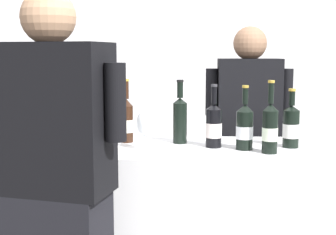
% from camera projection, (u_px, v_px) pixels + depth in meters
% --- Properties ---
extents(wall_back, '(8.00, 0.10, 2.80)m').
position_uv_depth(wall_back, '(179.00, 59.00, 4.97)').
color(wall_back, white).
rests_on(wall_back, ground_plane).
extents(wine_bottle_0, '(0.08, 0.08, 0.33)m').
position_uv_depth(wine_bottle_0, '(1.00, 126.00, 2.38)').
color(wine_bottle_0, black).
rests_on(wine_bottle_0, counter).
extents(wine_bottle_1, '(0.08, 0.08, 0.32)m').
position_uv_depth(wine_bottle_1, '(245.00, 127.00, 2.37)').
color(wine_bottle_1, black).
rests_on(wine_bottle_1, counter).
extents(wine_bottle_2, '(0.08, 0.08, 0.30)m').
position_uv_depth(wine_bottle_2, '(291.00, 126.00, 2.42)').
color(wine_bottle_2, black).
rests_on(wine_bottle_2, counter).
extents(wine_bottle_3, '(0.08, 0.08, 0.32)m').
position_uv_depth(wine_bottle_3, '(214.00, 126.00, 2.43)').
color(wine_bottle_3, black).
rests_on(wine_bottle_3, counter).
extents(wine_bottle_4, '(0.07, 0.07, 0.34)m').
position_uv_depth(wine_bottle_4, '(126.00, 120.00, 2.57)').
color(wine_bottle_4, black).
rests_on(wine_bottle_4, counter).
extents(wine_bottle_5, '(0.08, 0.08, 0.35)m').
position_uv_depth(wine_bottle_5, '(270.00, 128.00, 2.28)').
color(wine_bottle_5, black).
rests_on(wine_bottle_5, counter).
extents(wine_bottle_6, '(0.08, 0.08, 0.32)m').
position_uv_depth(wine_bottle_6, '(22.00, 123.00, 2.46)').
color(wine_bottle_6, black).
rests_on(wine_bottle_6, counter).
extents(wine_bottle_7, '(0.07, 0.07, 0.34)m').
position_uv_depth(wine_bottle_7, '(180.00, 118.00, 2.53)').
color(wine_bottle_7, black).
rests_on(wine_bottle_7, counter).
extents(wine_glass, '(0.07, 0.07, 0.19)m').
position_uv_depth(wine_glass, '(144.00, 124.00, 2.35)').
color(wine_glass, silver).
rests_on(wine_glass, counter).
extents(ice_bucket, '(0.20, 0.20, 0.23)m').
position_uv_depth(ice_bucket, '(64.00, 125.00, 2.41)').
color(ice_bucket, silver).
rests_on(ice_bucket, counter).
extents(person_server, '(0.56, 0.24, 1.63)m').
position_uv_depth(person_server, '(248.00, 154.00, 3.15)').
color(person_server, black).
rests_on(person_server, ground_plane).
extents(person_guest, '(0.60, 0.34, 1.70)m').
position_uv_depth(person_guest, '(55.00, 213.00, 1.91)').
color(person_guest, black).
rests_on(person_guest, ground_plane).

